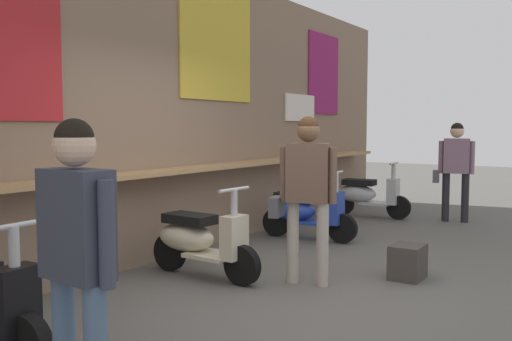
{
  "coord_description": "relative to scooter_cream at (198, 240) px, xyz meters",
  "views": [
    {
      "loc": [
        -4.5,
        -2.58,
        1.58
      ],
      "look_at": [
        1.17,
        1.08,
        1.04
      ],
      "focal_mm": 39.53,
      "sensor_mm": 36.0,
      "label": 1
    }
  ],
  "objects": [
    {
      "name": "ground_plane",
      "position": [
        -0.06,
        -1.08,
        -0.39
      ],
      "size": [
        37.85,
        37.85,
        0.0
      ],
      "primitive_type": "plane",
      "color": "#56544F"
    },
    {
      "name": "market_stall_facade",
      "position": [
        -0.06,
        0.94,
        1.39
      ],
      "size": [
        13.52,
        0.61,
        3.56
      ],
      "color": "#7F6651",
      "rests_on": "ground_plane"
    },
    {
      "name": "scooter_cream",
      "position": [
        0.0,
        0.0,
        0.0
      ],
      "size": [
        0.48,
        1.4,
        0.97
      ],
      "rotation": [
        0.0,
        0.0,
        -1.63
      ],
      "color": "beige",
      "rests_on": "ground_plane"
    },
    {
      "name": "scooter_blue",
      "position": [
        2.34,
        -0.0,
        0.0
      ],
      "size": [
        0.48,
        1.4,
        0.97
      ],
      "rotation": [
        0.0,
        0.0,
        -1.51
      ],
      "color": "#233D9E",
      "rests_on": "ground_plane"
    },
    {
      "name": "scooter_silver",
      "position": [
        4.64,
        -0.0,
        0.0
      ],
      "size": [
        0.49,
        1.4,
        0.97
      ],
      "rotation": [
        0.0,
        0.0,
        -1.5
      ],
      "color": "#B2B5BA",
      "rests_on": "ground_plane"
    },
    {
      "name": "shopper_with_handbag",
      "position": [
        4.96,
        -1.42,
        0.6
      ],
      "size": [
        0.37,
        0.65,
        1.63
      ],
      "rotation": [
        0.0,
        0.0,
        3.38
      ],
      "color": "#232328",
      "rests_on": "ground_plane"
    },
    {
      "name": "shopper_browsing",
      "position": [
        -2.68,
        -1.37,
        0.6
      ],
      "size": [
        0.23,
        0.56,
        1.62
      ],
      "rotation": [
        0.0,
        0.0,
        3.07
      ],
      "color": "slate",
      "rests_on": "ground_plane"
    },
    {
      "name": "shopper_passing",
      "position": [
        0.36,
        -1.08,
        0.63
      ],
      "size": [
        0.4,
        0.66,
        1.67
      ],
      "rotation": [
        0.0,
        0.0,
        3.42
      ],
      "color": "#ADA393",
      "rests_on": "ground_plane"
    },
    {
      "name": "merchandise_crate",
      "position": [
        1.1,
        -1.88,
        -0.21
      ],
      "size": [
        0.39,
        0.31,
        0.35
      ],
      "primitive_type": "cube",
      "rotation": [
        0.0,
        0.0,
        -0.0
      ],
      "color": "#3D3833",
      "rests_on": "ground_plane"
    }
  ]
}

